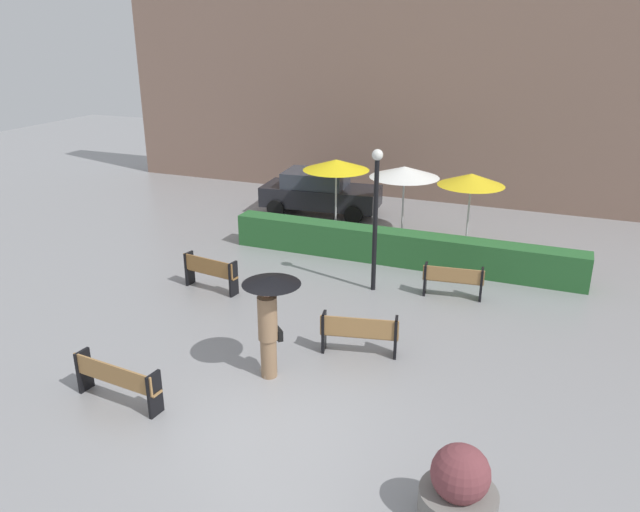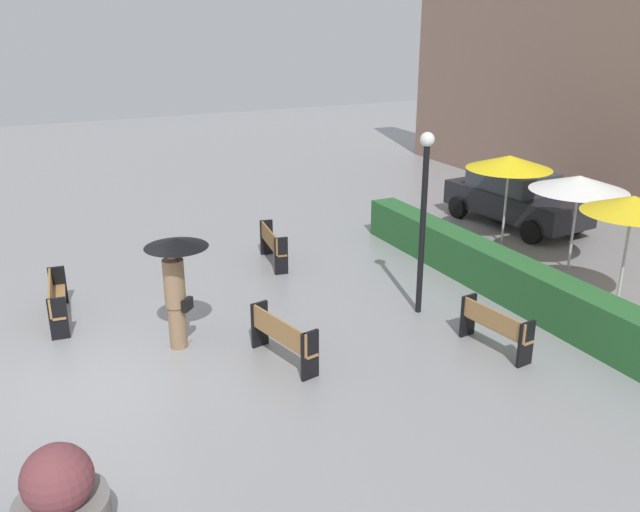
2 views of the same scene
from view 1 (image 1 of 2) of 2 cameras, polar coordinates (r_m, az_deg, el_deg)
ground_plane at (r=11.18m, az=-4.68°, el=-15.34°), size 60.00×60.00×0.00m
bench_back_row at (r=15.99m, az=12.15°, el=-2.11°), size 1.54×0.52×0.83m
bench_near_left at (r=12.04m, az=-18.24°, el=-10.70°), size 1.87×0.51×0.84m
bench_far_left at (r=16.28m, az=-10.10°, el=-1.36°), size 1.61×0.54×0.91m
bench_mid_center at (r=13.04m, az=3.64°, el=-7.01°), size 1.66×0.67×0.87m
pedestrian_with_umbrella at (r=11.88m, az=-4.66°, el=-4.89°), size 1.13×1.13×2.12m
planter_pot at (r=9.32m, az=12.66°, el=-20.33°), size 1.10×1.10×1.22m
lamp_post at (r=15.57m, az=5.16°, el=4.65°), size 0.28×0.28×3.70m
patio_umbrella_yellow at (r=20.62m, az=1.50°, el=8.39°), size 2.21×2.21×2.36m
patio_umbrella_white at (r=20.04m, az=7.79°, el=7.67°), size 2.24×2.24×2.30m
patio_umbrella_yellow_far at (r=18.72m, az=13.76°, el=6.84°), size 1.96×1.96×2.46m
hedge_strip at (r=18.00m, az=7.38°, el=0.75°), size 10.22×0.70×0.96m
building_facade at (r=24.49m, az=12.52°, el=14.73°), size 28.00×1.20×8.45m
parked_car at (r=22.57m, az=-0.04°, el=5.93°), size 4.35×2.29×1.57m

